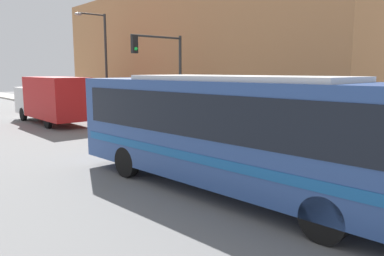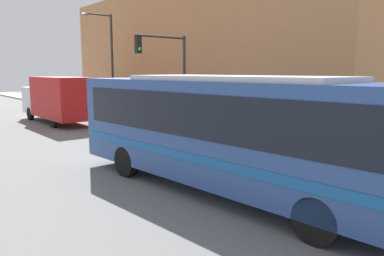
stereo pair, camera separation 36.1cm
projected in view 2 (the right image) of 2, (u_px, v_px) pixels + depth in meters
ground_plane at (256, 191)px, 10.75m from camera, size 120.00×120.00×0.00m
sidewalk at (112, 113)px, 29.66m from camera, size 2.64×70.00×0.18m
building_facade at (196, 54)px, 27.66m from camera, size 6.00×27.48×9.33m
city_bus at (233, 127)px, 10.25m from camera, size 3.40×11.66×3.30m
delivery_truck at (57, 98)px, 24.61m from camera, size 2.29×7.94×3.04m
fire_hydrant at (248, 132)px, 17.64m from camera, size 0.27×0.36×0.79m
traffic_light_pole at (168, 65)px, 20.40m from camera, size 3.28×0.35×5.19m
parking_meter at (211, 116)px, 19.56m from camera, size 0.14×0.14×1.38m
street_lamp at (108, 56)px, 27.60m from camera, size 2.38×0.28×7.33m
pedestrian_near_corner at (199, 113)px, 21.58m from camera, size 0.34×0.34×1.70m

